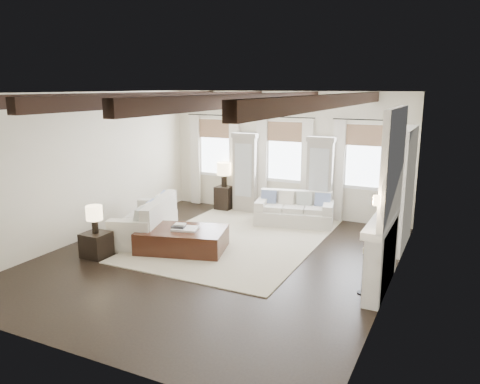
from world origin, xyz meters
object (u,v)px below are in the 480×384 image
at_px(side_table_front, 96,245).
at_px(sofa_back, 294,211).
at_px(side_table_back, 224,198).
at_px(sofa_left, 147,222).
at_px(ottoman, 182,240).

bearing_deg(side_table_front, sofa_back, 54.16).
bearing_deg(sofa_back, side_table_front, -125.84).
bearing_deg(side_table_front, side_table_back, 82.48).
distance_m(sofa_left, side_table_back, 2.97).
height_order(sofa_back, side_table_back, sofa_back).
relative_size(sofa_left, side_table_back, 3.55).
height_order(sofa_left, side_table_front, sofa_left).
xyz_separation_m(ottoman, side_table_front, (-1.35, -1.04, 0.02)).
xyz_separation_m(side_table_front, side_table_back, (0.57, 4.35, 0.08)).
distance_m(sofa_left, ottoman, 1.22).
height_order(ottoman, side_table_back, side_table_back).
bearing_deg(side_table_back, side_table_front, -97.52).
relative_size(ottoman, side_table_front, 3.57).
height_order(sofa_left, side_table_back, sofa_left).
height_order(sofa_back, sofa_left, sofa_left).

